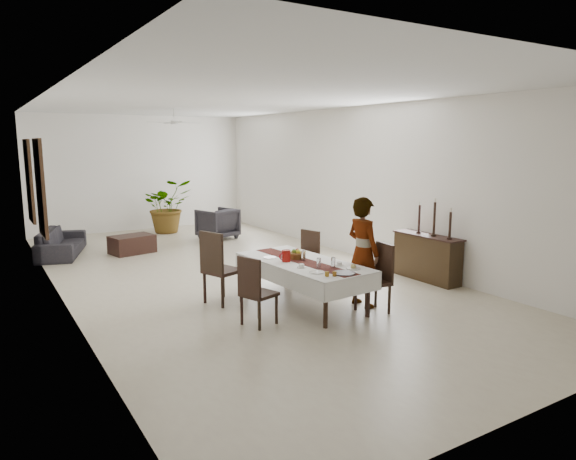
{
  "coord_description": "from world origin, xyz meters",
  "views": [
    {
      "loc": [
        -4.05,
        -8.53,
        2.44
      ],
      "look_at": [
        0.23,
        -1.57,
        1.05
      ],
      "focal_mm": 32.0,
      "sensor_mm": 36.0,
      "label": 1
    }
  ],
  "objects": [
    {
      "name": "potted_plant",
      "position": [
        0.46,
        5.11,
        0.73
      ],
      "size": [
        1.37,
        1.2,
        1.46
      ],
      "primitive_type": "imported",
      "rotation": [
        0.0,
        0.0,
        -0.05
      ],
      "color": "#235522",
      "rests_on": "floor"
    },
    {
      "name": "plate_far_left",
      "position": [
        -0.2,
        -1.73,
        0.68
      ],
      "size": [
        0.21,
        0.21,
        0.01
      ],
      "primitive_type": "cylinder",
      "color": "white",
      "rests_on": "tablecloth_top"
    },
    {
      "name": "chair_left_far_leg_bl",
      "position": [
        -0.78,
        -1.24,
        0.24
      ],
      "size": [
        0.06,
        0.06,
        0.47
      ],
      "primitive_type": "cylinder",
      "rotation": [
        0.0,
        0.0,
        0.34
      ],
      "color": "black",
      "rests_on": "floor"
    },
    {
      "name": "tablecloth_drape_left",
      "position": [
        -0.4,
        -2.23,
        0.54
      ],
      "size": [
        0.17,
        2.27,
        0.26
      ],
      "primitive_type": "cube",
      "rotation": [
        0.0,
        0.0,
        0.07
      ],
      "color": "silver",
      "rests_on": "dining_table_top"
    },
    {
      "name": "chair_right_near_seat",
      "position": [
        0.77,
        -3.05,
        0.45
      ],
      "size": [
        0.48,
        0.48,
        0.05
      ],
      "primitive_type": "cube",
      "rotation": [
        0.0,
        0.0,
        1.43
      ],
      "color": "black",
      "rests_on": "chair_right_near_leg_fl"
    },
    {
      "name": "fan_blade_e",
      "position": [
        0.35,
        3.0,
        2.9
      ],
      "size": [
        0.55,
        0.1,
        0.01
      ],
      "primitive_type": "cube",
      "color": "white",
      "rests_on": "fan_hub"
    },
    {
      "name": "chair_right_near_back",
      "position": [
        0.96,
        -3.07,
        0.74
      ],
      "size": [
        0.1,
        0.43,
        0.54
      ],
      "primitive_type": "cube",
      "rotation": [
        0.0,
        0.0,
        1.43
      ],
      "color": "black",
      "rests_on": "chair_right_near_seat"
    },
    {
      "name": "jam_jar_b",
      "position": [
        -0.1,
        -3.11,
        0.7
      ],
      "size": [
        0.06,
        0.06,
        0.07
      ],
      "primitive_type": "cylinder",
      "color": "#9A6916",
      "rests_on": "tablecloth_top"
    },
    {
      "name": "fruit_basket",
      "position": [
        0.15,
        -1.97,
        0.72
      ],
      "size": [
        0.26,
        0.26,
        0.09
      ],
      "primitive_type": "cylinder",
      "color": "brown",
      "rests_on": "tablecloth_top"
    },
    {
      "name": "chair_right_near_leg_bl",
      "position": [
        0.57,
        -3.2,
        0.21
      ],
      "size": [
        0.05,
        0.05,
        0.42
      ],
      "primitive_type": "cylinder",
      "rotation": [
        0.0,
        0.0,
        -0.14
      ],
      "color": "black",
      "rests_on": "floor"
    },
    {
      "name": "coffee_table",
      "position": [
        -1.12,
        2.89,
        0.2
      ],
      "size": [
        1.01,
        0.78,
        0.4
      ],
      "primitive_type": "cube",
      "rotation": [
        0.0,
        0.0,
        0.21
      ],
      "color": "black",
      "rests_on": "floor"
    },
    {
      "name": "fan_blade_w",
      "position": [
        -0.35,
        3.0,
        2.9
      ],
      "size": [
        0.55,
        0.1,
        0.01
      ],
      "primitive_type": "cube",
      "color": "silver",
      "rests_on": "fan_hub"
    },
    {
      "name": "candlestick_far_base",
      "position": [
        2.78,
        -1.97,
        0.84
      ],
      "size": [
        0.09,
        0.09,
        0.03
      ],
      "primitive_type": "cylinder",
      "color": "black",
      "rests_on": "sideboard_top"
    },
    {
      "name": "chair_left_near_back",
      "position": [
        -1.06,
        -2.69,
        0.7
      ],
      "size": [
        0.16,
        0.4,
        0.52
      ],
      "primitive_type": "cube",
      "rotation": [
        0.0,
        0.0,
        -1.26
      ],
      "color": "black",
      "rests_on": "chair_left_near_seat"
    },
    {
      "name": "candlestick_near_candle",
      "position": [
        2.78,
        -2.68,
        1.33
      ],
      "size": [
        0.03,
        0.03,
        0.07
      ],
      "primitive_type": "cylinder",
      "color": "silver",
      "rests_on": "candlestick_near_shaft"
    },
    {
      "name": "chair_left_near_leg_fl",
      "position": [
        -1.09,
        -2.53,
        0.2
      ],
      "size": [
        0.05,
        0.05,
        0.4
      ],
      "primitive_type": "cylinder",
      "rotation": [
        0.0,
        0.0,
        0.31
      ],
      "color": "black",
      "rests_on": "floor"
    },
    {
      "name": "chair_right_near_leg_br",
      "position": [
        0.62,
        -2.85,
        0.21
      ],
      "size": [
        0.05,
        0.05,
        0.42
      ],
      "primitive_type": "cylinder",
      "rotation": [
        0.0,
        0.0,
        -0.14
      ],
      "color": "black",
      "rests_on": "floor"
    },
    {
      "name": "chair_left_far_seat",
      "position": [
        -0.9,
        -1.49,
        0.5
      ],
      "size": [
        0.61,
        0.61,
        0.05
      ],
      "primitive_type": "cube",
      "rotation": [
        0.0,
        0.0,
        -1.23
      ],
      "color": "black",
      "rests_on": "chair_left_far_leg_fl"
    },
    {
      "name": "fruit_green",
      "position": [
        0.11,
        -1.95,
        0.78
      ],
      "size": [
        0.07,
        0.07,
        0.07
      ],
      "primitive_type": "sphere",
      "color": "#598A29",
      "rests_on": "fruit_basket"
    },
    {
      "name": "tablecloth_top",
      "position": [
        0.12,
        -2.2,
        0.67
      ],
      "size": [
        1.2,
        2.34,
        0.01
      ],
      "primitive_type": "cube",
      "rotation": [
        0.0,
        0.0,
        0.07
      ],
      "color": "white",
      "rests_on": "dining_table_top"
    },
    {
      "name": "wine_glass_mid",
      "position": [
        0.06,
        -2.69,
        0.75
      ],
      "size": [
        0.06,
        0.06,
        0.15
      ],
      "primitive_type": "cylinder",
      "color": "silver",
      "rests_on": "tablecloth_top"
    },
    {
      "name": "sofa",
      "position": [
        -2.5,
        3.5,
        0.28
      ],
      "size": [
        1.33,
        2.08,
        0.57
      ],
      "primitive_type": "imported",
      "rotation": [
        0.0,
        0.0,
        1.25
      ],
      "color": "#262328",
      "rests_on": "floor"
    },
    {
      "name": "candlestick_mid_base",
      "position": [
        2.78,
        -2.32,
        0.84
      ],
      "size": [
        0.09,
        0.09,
        0.03
      ],
      "primitive_type": "cylinder",
      "color": "black",
      "rests_on": "sideboard_top"
    },
    {
      "name": "table_leg_fr",
      "position": [
        0.57,
        -3.17,
        0.31
      ],
      "size": [
        0.07,
        0.07,
        0.62
      ],
      "primitive_type": "cylinder",
      "rotation": [
        0.0,
        0.0,
        0.07
      ],
      "color": "black",
      "rests_on": "floor"
    },
    {
      "name": "table_leg_fl",
      "position": [
        -0.2,
        -3.23,
        0.31
      ],
      "size": [
        0.07,
        0.07,
        0.62
      ],
      "primitive_type": "cylinder",
      "rotation": [
        0.0,
        0.0,
        0.07
      ],
      "color": "black",
      "rests_on": "floor"
    },
    {
      "name": "chair_right_near_leg_fl",
      "position": [
        0.92,
        -3.24,
        0.21
      ],
      "size": [
        0.05,
        0.05,
        0.42
      ],
      "primitive_type": "cylinder",
      "rotation": [
        0.0,
        0.0,
        -0.14
      ],
      "color": "black",
      "rests_on": "floor"
    },
    {
      "name": "chair_right_far_leg_br",
      "position": [
        0.42,
        -1.3,
        0.2
      ],
      "size": [
        0.05,
        0.05,
        0.4
      ],
      "primitive_type": "cylinder",
      "rotation": [
        0.0,
        0.0,
        0.27
      ],
      "color": "black",
      "rests_on": "floor"
    },
    {
      "name": "chair_left_near_leg_bl",
      "position": [
        -0.78,
        -2.43,
        0.2
      ],
      "size": [
        0.05,
        0.05,
        0.4
      ],
      "primitive_type": "cylinder",
      "rotation": [
        0.0,
        0.0,
        0.31
      ],
      "color": "black",
      "rests_on": "floor"
    },
    {
      "name": "wall_back",
      "position": [
        0.0,
        6.0,
        1.6
      ],
      "size": [
        6.0,
        0.02,
        3.2
      ],
      "primitive_type": "cube",
      "color": "white",
      "rests_on": "floor"
    },
    {
      "name": "ceiling",
      "position": [
        0.0,
        0.0,
        3.2
      ],
      "size": [
        6.0,
        12.0,
        0.02
      ],
      "primitive_type": "cube",
      "color": "silver",
      "rests_on": "wall_back"
    },
    {
      "name": "sideboard_top",
      "position": [
        2.78,
        -2.19,
        0.81
      ],
      "size": [
        0.39,
        1.38,
        0.03
      ],
      "primitive_type": "cube",
      "color": "black",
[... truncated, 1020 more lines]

